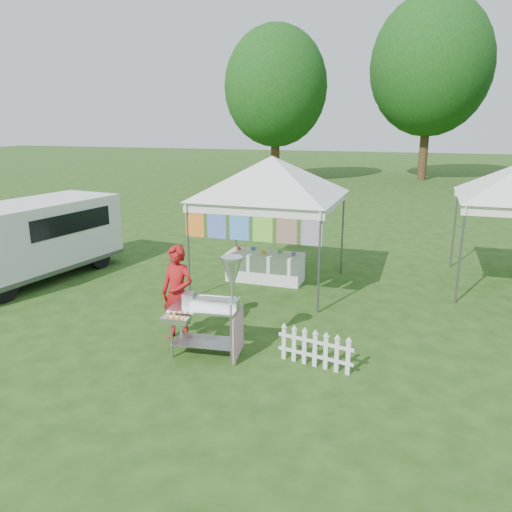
% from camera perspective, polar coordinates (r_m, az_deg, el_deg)
% --- Properties ---
extents(ground, '(120.00, 120.00, 0.00)m').
position_cam_1_polar(ground, '(8.77, -5.10, -10.10)').
color(ground, '#213F12').
rests_on(ground, ground).
extents(canopy_main, '(4.24, 4.24, 3.45)m').
position_cam_1_polar(canopy_main, '(11.25, 1.82, 11.31)').
color(canopy_main, '#59595E').
rests_on(canopy_main, ground).
extents(tree_left, '(6.40, 6.40, 9.53)m').
position_cam_1_polar(tree_left, '(32.66, 2.28, 18.77)').
color(tree_left, '#3E2616').
rests_on(tree_left, ground).
extents(tree_mid, '(7.60, 7.60, 11.52)m').
position_cam_1_polar(tree_mid, '(35.41, 19.35, 19.81)').
color(tree_mid, '#3E2616').
rests_on(tree_mid, ground).
extents(donut_cart, '(1.22, 0.96, 1.69)m').
position_cam_1_polar(donut_cart, '(8.02, -4.74, -4.88)').
color(donut_cart, gray).
rests_on(donut_cart, ground).
extents(vendor, '(0.67, 0.48, 1.70)m').
position_cam_1_polar(vendor, '(8.78, -8.95, -4.23)').
color(vendor, '#9F1315').
rests_on(vendor, ground).
extents(cargo_van, '(2.39, 4.70, 1.87)m').
position_cam_1_polar(cargo_van, '(13.24, -24.05, 1.91)').
color(cargo_van, white).
rests_on(cargo_van, ground).
extents(picket_fence, '(1.24, 0.26, 0.56)m').
position_cam_1_polar(picket_fence, '(7.96, 6.75, -10.59)').
color(picket_fence, white).
rests_on(picket_fence, ground).
extents(display_table, '(1.80, 0.70, 0.70)m').
position_cam_1_polar(display_table, '(12.01, 1.06, -1.24)').
color(display_table, white).
rests_on(display_table, ground).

